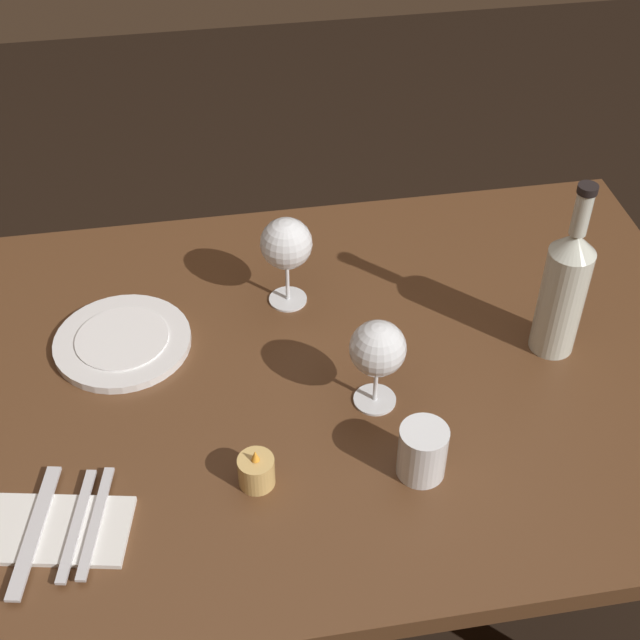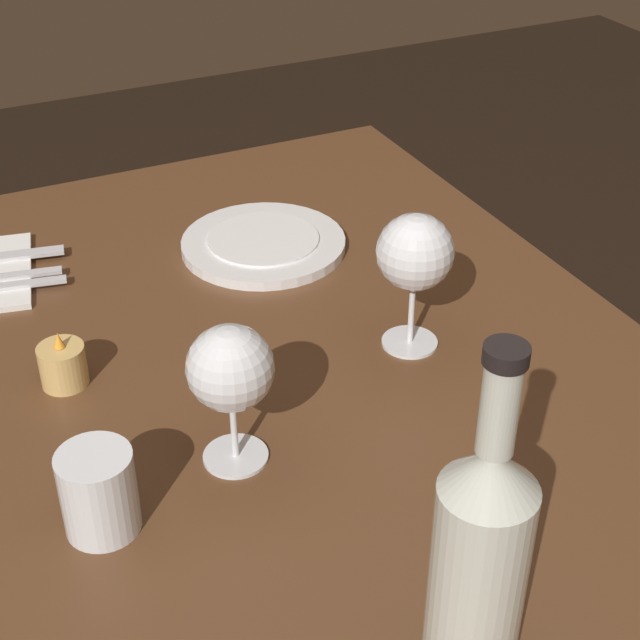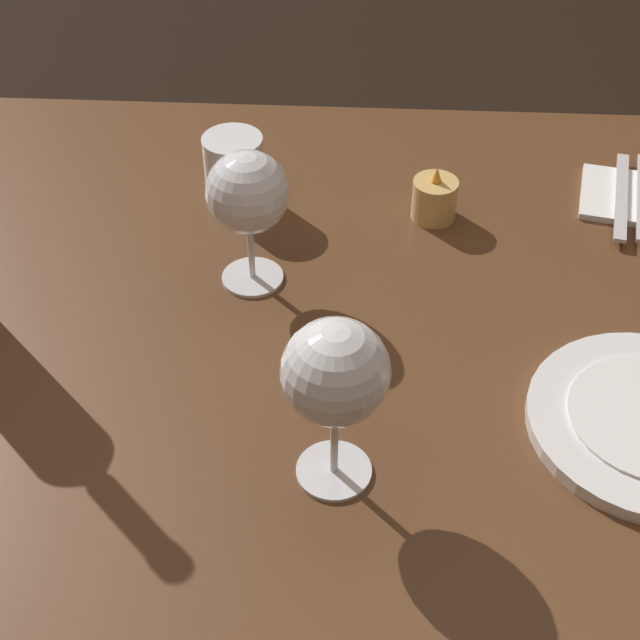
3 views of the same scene
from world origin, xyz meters
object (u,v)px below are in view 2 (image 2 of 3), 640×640
(wine_glass_left, at_px, (415,255))
(wine_bottle, at_px, (479,563))
(wine_glass_right, at_px, (230,371))
(water_tumbler, at_px, (99,496))
(votive_candle, at_px, (63,366))
(dinner_plate, at_px, (263,243))

(wine_glass_left, relative_size, wine_bottle, 0.54)
(wine_glass_right, height_order, water_tumbler, wine_glass_right)
(votive_candle, relative_size, dinner_plate, 0.30)
(wine_glass_left, xyz_separation_m, votive_candle, (0.10, 0.38, -0.10))
(wine_glass_right, relative_size, water_tumbler, 1.82)
(water_tumbler, bearing_deg, wine_bottle, -141.93)
(wine_glass_right, bearing_deg, dinner_plate, -26.50)
(water_tumbler, xyz_separation_m, dinner_plate, (0.42, -0.33, -0.03))
(votive_candle, xyz_separation_m, dinner_plate, (0.19, -0.32, -0.02))
(wine_bottle, distance_m, dinner_plate, 0.71)
(wine_glass_left, height_order, wine_glass_right, wine_glass_left)
(wine_bottle, xyz_separation_m, dinner_plate, (0.69, -0.12, -0.11))
(water_tumbler, height_order, dinner_plate, water_tumbler)
(wine_bottle, bearing_deg, water_tumbler, 38.07)
(wine_glass_right, distance_m, wine_bottle, 0.32)
(wine_glass_right, distance_m, votive_candle, 0.25)
(water_tumbler, relative_size, dinner_plate, 0.38)
(water_tumbler, bearing_deg, votive_candle, -4.69)
(wine_glass_right, xyz_separation_m, wine_bottle, (-0.31, -0.07, 0.01))
(wine_glass_left, relative_size, water_tumbler, 1.97)
(wine_bottle, xyz_separation_m, water_tumbler, (0.28, 0.22, -0.08))
(wine_glass_right, xyz_separation_m, water_tumbler, (-0.04, 0.14, -0.07))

